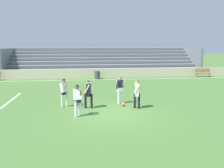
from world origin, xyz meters
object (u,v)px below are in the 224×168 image
Objects in this scene: trash_bin at (97,75)px; player_dark_wide_right at (88,92)px; bench_far_left at (203,72)px; player_white_trailing_run at (137,92)px; player_white_challenging at (77,98)px; soccer_ball at (123,104)px; player_dark_pressing_high at (120,88)px; player_white_on_ball at (64,90)px; bleacher_stand at (104,60)px.

trash_bin is 12.00m from player_dark_wide_right.
player_white_trailing_run is (-10.58, -12.55, 0.44)m from bench_far_left.
player_white_challenging is (-13.95, -13.71, 0.44)m from bench_far_left.
player_white_trailing_run reaches higher than trash_bin.
player_dark_wide_right is 2.24m from soccer_ball.
player_dark_pressing_high is 1.02× the size of player_white_on_ball.
player_white_on_ball is at bearing 111.76° from player_white_challenging.
bleacher_stand is 14.22× the size of player_white_trailing_run.
player_white_challenging reaches higher than soccer_ball.
bleacher_stand reaches higher than player_dark_wide_right.
bleacher_stand is 17.16m from player_white_trailing_run.
soccer_ball is at bearing 5.35° from player_dark_wide_right.
player_white_challenging reaches higher than bench_far_left.
bleacher_stand is at bearing 88.42° from player_dark_pressing_high.
player_white_on_ball is at bearing -103.26° from bleacher_stand.
player_white_trailing_run is (0.35, -17.14, -0.69)m from bleacher_stand.
bleacher_stand is at bearing 76.74° from player_white_on_ball.
bleacher_stand is at bearing 76.20° from trash_bin.
bleacher_stand reaches higher than bench_far_left.
player_white_on_ball is (-2.64, -11.40, 0.57)m from trash_bin.
player_dark_wide_right reaches higher than bench_far_left.
trash_bin is 0.51× the size of player_white_on_ball.
player_dark_pressing_high is at bearing -86.11° from trash_bin.
trash_bin is 0.52× the size of player_dark_wide_right.
player_white_challenging is (-2.57, -2.38, -0.04)m from player_dark_pressing_high.
player_dark_pressing_high is at bearing 97.45° from soccer_ball.
player_white_challenging is 1.01× the size of player_dark_wide_right.
bleacher_stand is 16.67m from soccer_ball.
bleacher_stand reaches higher than player_white_challenging.
bench_far_left reaches higher than trash_bin.
trash_bin is 0.51× the size of player_white_challenging.
trash_bin is 12.40m from player_white_trailing_run.
player_dark_wide_right is (-2.77, 0.36, -0.01)m from player_white_trailing_run.
soccer_ball is at bearing 32.87° from player_white_challenging.
bench_far_left is 18.82m from player_white_on_ball.
soccer_ball is (0.84, -11.73, -0.31)m from trash_bin.
player_dark_wide_right is at bearing -20.52° from player_white_on_ball.
bench_far_left is at bearing -22.80° from bleacher_stand.
player_dark_pressing_high is at bearing 42.75° from player_white_challenging.
soccer_ball is (-0.35, -16.59, -1.56)m from bleacher_stand.
player_white_on_ball reaches higher than player_white_trailing_run.
player_white_on_ball is 7.57× the size of soccer_ball.
bleacher_stand is 5.15m from trash_bin.
player_dark_pressing_high reaches higher than player_white_challenging.
trash_bin is at bearing 82.30° from player_white_challenging.
soccer_ball is at bearing -85.91° from trash_bin.
trash_bin is at bearing -178.78° from bench_far_left.
player_dark_pressing_high is 1.13m from soccer_ball.
bleacher_stand reaches higher than player_white_on_ball.
player_white_on_ball is 1.02× the size of player_dark_wide_right.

